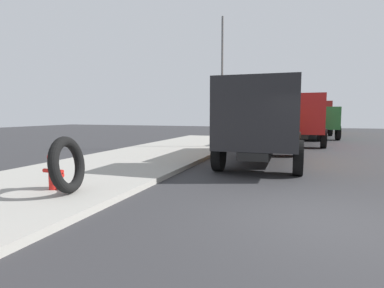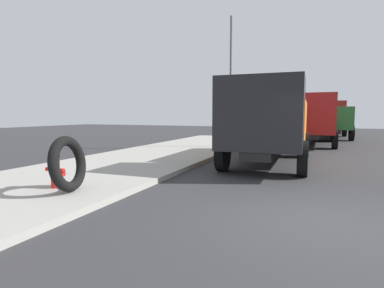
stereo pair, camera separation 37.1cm
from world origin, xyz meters
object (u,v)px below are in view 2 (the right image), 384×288
Objects in this scene: dump_truck_orange at (270,122)px; loose_tire at (68,164)px; dump_truck_green at (331,118)px; street_light_pole at (231,82)px; dump_truck_yellow at (331,117)px; dump_truck_red at (312,119)px; fire_hydrant at (55,168)px.

loose_tire is at bearing 152.80° from dump_truck_orange.
dump_truck_green is 12.18m from street_light_pole.
dump_truck_orange and dump_truck_yellow have the same top height.
fire_hydrant is at bearing 160.62° from dump_truck_red.
loose_tire is 11.25m from street_light_pole.
fire_hydrant is at bearing 167.28° from dump_truck_yellow.
dump_truck_yellow is (8.62, -0.27, 0.00)m from dump_truck_green.
street_light_pole is at bearing 137.80° from dump_truck_red.
street_light_pole is at bearing 164.22° from dump_truck_yellow.
dump_truck_green is at bearing -15.35° from loose_tire.
dump_truck_red and dump_truck_yellow have the same top height.
dump_truck_orange reaches higher than fire_hydrant.
dump_truck_red is at bearing -17.20° from loose_tire.
dump_truck_red is (15.11, -5.32, 1.00)m from fire_hydrant.
loose_tire is 22.52m from dump_truck_green.
dump_truck_orange is at bearing -147.31° from street_light_pole.
street_light_pole reaches higher than dump_truck_orange.
fire_hydrant is 0.12× the size of dump_truck_yellow.
fire_hydrant is at bearing 163.10° from dump_truck_green.
dump_truck_green and dump_truck_yellow have the same top height.
fire_hydrant is at bearing 148.28° from dump_truck_orange.
loose_tire is 7.55m from dump_truck_orange.
dump_truck_green reaches higher than loose_tire.
street_light_pole reaches higher than fire_hydrant.
dump_truck_yellow is at bearing -1.79° from dump_truck_green.
dump_truck_green is at bearing -25.77° from street_light_pole.
fire_hydrant is at bearing 72.07° from loose_tire.
dump_truck_orange is at bearing 171.38° from dump_truck_red.
dump_truck_green is 1.00× the size of dump_truck_yellow.
street_light_pole is (4.21, 2.70, 1.95)m from dump_truck_orange.
street_light_pole is (10.69, -1.31, 2.95)m from fire_hydrant.
dump_truck_green is (15.03, -2.53, 0.00)m from dump_truck_orange.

